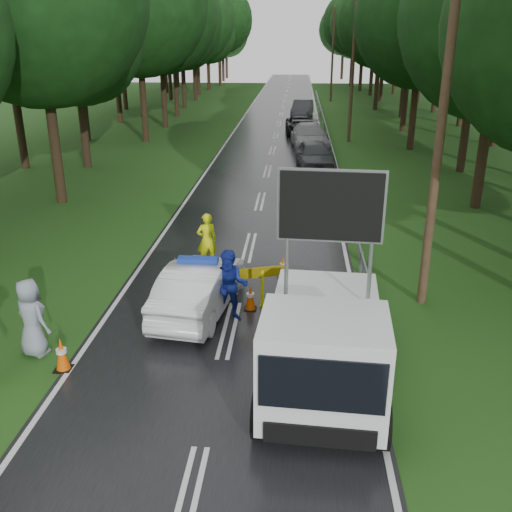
# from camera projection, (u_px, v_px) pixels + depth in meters

# --- Properties ---
(ground) EXTENTS (160.00, 160.00, 0.00)m
(ground) POSITION_uv_depth(u_px,v_px,m) (229.00, 329.00, 14.55)
(ground) COLOR #1E4513
(ground) RESTS_ON ground
(road) EXTENTS (7.00, 140.00, 0.02)m
(road) POSITION_uv_depth(u_px,v_px,m) (276.00, 136.00, 42.44)
(road) COLOR black
(road) RESTS_ON ground
(guardrail) EXTENTS (0.12, 60.06, 0.70)m
(guardrail) POSITION_uv_depth(u_px,v_px,m) (326.00, 130.00, 41.68)
(guardrail) COLOR gray
(guardrail) RESTS_ON ground
(utility_pole_near) EXTENTS (1.40, 0.24, 10.00)m
(utility_pole_near) POSITION_uv_depth(u_px,v_px,m) (442.00, 119.00, 14.23)
(utility_pole_near) COLOR #3F291D
(utility_pole_near) RESTS_ON ground
(utility_pole_mid) EXTENTS (1.40, 0.24, 10.00)m
(utility_pole_mid) POSITION_uv_depth(u_px,v_px,m) (353.00, 66.00, 38.39)
(utility_pole_mid) COLOR #3F291D
(utility_pole_mid) RESTS_ON ground
(utility_pole_far) EXTENTS (1.40, 0.24, 10.00)m
(utility_pole_far) POSITION_uv_depth(u_px,v_px,m) (333.00, 54.00, 62.56)
(utility_pole_far) COLOR #3F291D
(utility_pole_far) RESTS_ON ground
(police_sedan) EXTENTS (2.07, 4.48, 1.56)m
(police_sedan) POSITION_uv_depth(u_px,v_px,m) (199.00, 287.00, 15.24)
(police_sedan) COLOR white
(police_sedan) RESTS_ON ground
(work_truck) EXTENTS (2.77, 5.65, 4.39)m
(work_truck) POSITION_uv_depth(u_px,v_px,m) (324.00, 342.00, 11.60)
(work_truck) COLOR gray
(work_truck) RESTS_ON ground
(barrier) EXTENTS (2.82, 0.99, 1.22)m
(barrier) POSITION_uv_depth(u_px,v_px,m) (231.00, 281.00, 15.15)
(barrier) COLOR #D7D50B
(barrier) RESTS_ON ground
(officer) EXTENTS (0.77, 0.64, 1.79)m
(officer) POSITION_uv_depth(u_px,v_px,m) (207.00, 240.00, 18.23)
(officer) COLOR #E4F70D
(officer) RESTS_ON ground
(civilian) EXTENTS (0.95, 0.74, 1.94)m
(civilian) POSITION_uv_depth(u_px,v_px,m) (230.00, 286.00, 14.71)
(civilian) COLOR #172997
(civilian) RESTS_ON ground
(bystander_right) EXTENTS (1.10, 0.97, 1.89)m
(bystander_right) POSITION_uv_depth(u_px,v_px,m) (31.00, 318.00, 13.11)
(bystander_right) COLOR gray
(bystander_right) RESTS_ON ground
(queue_car_first) EXTENTS (2.22, 4.69, 1.55)m
(queue_car_first) POSITION_uv_depth(u_px,v_px,m) (314.00, 155.00, 31.70)
(queue_car_first) COLOR #3E4145
(queue_car_first) RESTS_ON ground
(queue_car_second) EXTENTS (2.75, 5.70, 1.60)m
(queue_car_second) POSITION_uv_depth(u_px,v_px,m) (310.00, 137.00, 37.28)
(queue_car_second) COLOR gray
(queue_car_second) RESTS_ON ground
(queue_car_third) EXTENTS (2.37, 4.76, 1.29)m
(queue_car_third) POSITION_uv_depth(u_px,v_px,m) (300.00, 125.00, 42.95)
(queue_car_third) COLOR black
(queue_car_third) RESTS_ON ground
(queue_car_fourth) EXTENTS (2.14, 4.86, 1.55)m
(queue_car_fourth) POSITION_uv_depth(u_px,v_px,m) (302.00, 109.00, 51.52)
(queue_car_fourth) COLOR #3A3C41
(queue_car_fourth) RESTS_ON ground
(cone_near_left) EXTENTS (0.38, 0.38, 0.80)m
(cone_near_left) POSITION_uv_depth(u_px,v_px,m) (62.00, 354.00, 12.67)
(cone_near_left) COLOR black
(cone_near_left) RESTS_ON ground
(cone_center) EXTENTS (0.35, 0.35, 0.74)m
(cone_center) POSITION_uv_depth(u_px,v_px,m) (250.00, 298.00, 15.48)
(cone_center) COLOR black
(cone_center) RESTS_ON ground
(cone_far) EXTENTS (0.33, 0.33, 0.69)m
(cone_far) POSITION_uv_depth(u_px,v_px,m) (283.00, 267.00, 17.58)
(cone_far) COLOR black
(cone_far) RESTS_ON ground
(cone_left_mid) EXTENTS (0.37, 0.37, 0.77)m
(cone_left_mid) POSITION_uv_depth(u_px,v_px,m) (175.00, 269.00, 17.34)
(cone_left_mid) COLOR black
(cone_left_mid) RESTS_ON ground
(cone_right) EXTENTS (0.34, 0.34, 0.73)m
(cone_right) POSITION_uv_depth(u_px,v_px,m) (344.00, 291.00, 15.92)
(cone_right) COLOR black
(cone_right) RESTS_ON ground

